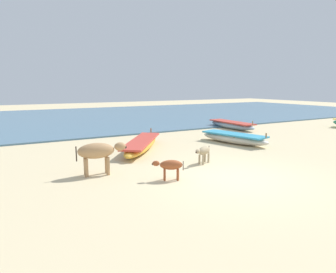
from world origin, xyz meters
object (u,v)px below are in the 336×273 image
at_px(calf_far_dun, 204,151).
at_px(fishing_boat_0, 142,144).
at_px(cow_second_adult_tan, 98,152).
at_px(fishing_boat_2, 232,125).
at_px(fishing_boat_5, 234,138).
at_px(calf_near_rust, 170,166).

bearing_deg(calf_far_dun, fishing_boat_0, -98.77).
relative_size(calf_far_dun, cow_second_adult_tan, 0.58).
xyz_separation_m(fishing_boat_0, fishing_boat_2, (7.41, 2.98, 0.01)).
xyz_separation_m(fishing_boat_0, fishing_boat_5, (4.27, -0.75, 0.02)).
relative_size(fishing_boat_5, calf_far_dun, 4.12).
bearing_deg(calf_near_rust, fishing_boat_2, -112.88).
relative_size(fishing_boat_5, calf_near_rust, 4.26).
distance_m(fishing_boat_2, cow_second_adult_tan, 11.43).
bearing_deg(fishing_boat_2, calf_near_rust, -50.16).
xyz_separation_m(fishing_boat_0, cow_second_adult_tan, (-2.57, -2.58, 0.46)).
bearing_deg(cow_second_adult_tan, calf_near_rust, -34.61).
height_order(fishing_boat_5, calf_near_rust, fishing_boat_5).
xyz_separation_m(calf_near_rust, cow_second_adult_tan, (-1.58, 1.47, 0.28)).
relative_size(calf_near_rust, calf_far_dun, 0.97).
height_order(fishing_boat_5, calf_far_dun, fishing_boat_5).
height_order(fishing_boat_2, fishing_boat_5, fishing_boat_5).
bearing_deg(cow_second_adult_tan, fishing_boat_2, 37.50).
xyz_separation_m(fishing_boat_0, calf_far_dun, (0.90, -3.04, 0.19)).
height_order(fishing_boat_0, fishing_boat_2, fishing_boat_2).
distance_m(fishing_boat_5, calf_near_rust, 6.21).
height_order(fishing_boat_0, calf_far_dun, fishing_boat_0).
height_order(fishing_boat_0, cow_second_adult_tan, cow_second_adult_tan).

